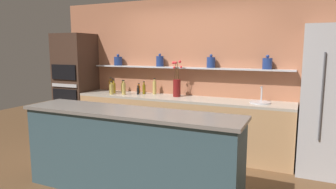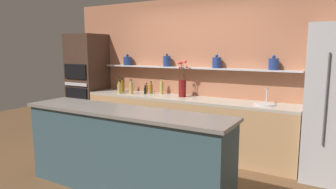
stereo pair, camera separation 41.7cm
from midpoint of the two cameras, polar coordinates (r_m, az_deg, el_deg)
ground_plane at (r=4.21m, az=-6.77°, el=-15.60°), size 12.00×12.00×0.00m
back_wall_unit at (r=5.29m, az=1.92°, el=4.05°), size 5.20×0.28×2.60m
back_counter_unit at (r=5.13m, az=-0.25°, el=-5.66°), size 3.69×0.62×0.92m
island_counter at (r=3.66m, az=-10.72°, el=-10.84°), size 2.70×0.61×1.02m
refrigerator at (r=4.54m, az=26.49°, el=-1.17°), size 0.79×0.73×2.05m
oven_tower at (r=6.25m, az=-18.98°, el=1.59°), size 0.67×0.64×2.02m
flower_vase at (r=5.09m, az=-0.66°, el=1.68°), size 0.19×0.13×0.62m
sink_fixture at (r=4.65m, az=14.77°, el=-1.33°), size 0.31×0.31×0.25m
bottle_oil_0 at (r=5.45m, az=-6.79°, el=1.05°), size 0.06×0.06×0.23m
bottle_sauce_1 at (r=5.58m, az=-7.73°, el=1.04°), size 0.05×0.05×0.18m
bottle_spirit_2 at (r=5.50m, az=-12.86°, el=1.02°), size 0.07×0.07×0.24m
bottle_spirit_3 at (r=5.83m, az=-12.54°, el=1.52°), size 0.07×0.07×0.26m
bottle_spirit_4 at (r=5.73m, az=-12.92°, el=1.55°), size 0.07×0.07×0.28m
bottle_oil_5 at (r=5.78m, az=-10.66°, el=1.38°), size 0.06×0.06×0.23m
bottle_sauce_6 at (r=5.42m, az=-7.92°, el=0.72°), size 0.05×0.05×0.16m
bottle_spirit_7 at (r=5.43m, az=-10.62°, el=1.12°), size 0.07×0.07×0.26m
bottle_oil_8 at (r=5.64m, az=-12.38°, el=1.24°), size 0.06×0.06×0.25m
bottle_spirit_9 at (r=5.42m, az=-4.79°, el=1.35°), size 0.07×0.07×0.29m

